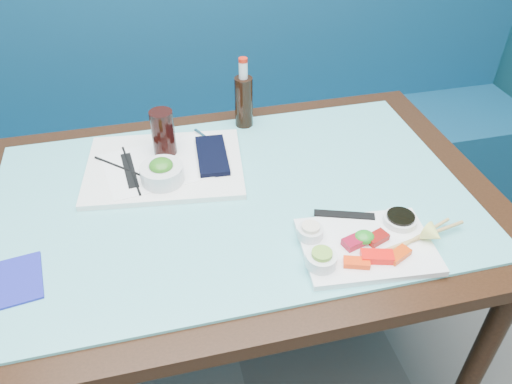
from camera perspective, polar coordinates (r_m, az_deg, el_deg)
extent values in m
cube|color=navy|center=(2.23, -6.26, 1.15)|extent=(3.00, 0.55, 0.45)
cube|color=navy|center=(2.18, -8.04, 14.59)|extent=(3.00, 0.12, 0.95)
cube|color=black|center=(1.32, -2.69, -1.36)|extent=(1.40, 0.90, 0.04)
cylinder|color=black|center=(1.59, 24.32, -16.70)|extent=(0.06, 0.06, 0.71)
cylinder|color=black|center=(1.89, -23.59, -5.76)|extent=(0.06, 0.06, 0.71)
cylinder|color=black|center=(2.00, 13.10, -0.18)|extent=(0.06, 0.06, 0.71)
cube|color=#63C1C6|center=(1.31, -2.72, -0.55)|extent=(1.22, 0.76, 0.01)
cube|color=white|center=(1.18, 12.55, -6.06)|extent=(0.32, 0.24, 0.02)
cube|color=#FF380A|center=(1.12, 11.42, -7.92)|extent=(0.06, 0.04, 0.01)
cube|color=#FF100A|center=(1.14, 13.66, -7.18)|extent=(0.08, 0.05, 0.02)
cube|color=#E43D09|center=(1.16, 15.99, -6.91)|extent=(0.07, 0.05, 0.01)
cube|color=maroon|center=(1.16, 11.21, -5.59)|extent=(0.06, 0.05, 0.02)
cube|color=maroon|center=(1.18, 13.66, -5.12)|extent=(0.06, 0.05, 0.02)
ellipsoid|color=#208A1F|center=(1.17, 12.27, -5.06)|extent=(0.05, 0.05, 0.03)
cylinder|color=white|center=(1.10, 7.47, -7.68)|extent=(0.09, 0.09, 0.03)
cylinder|color=#78B038|center=(1.09, 7.55, -6.99)|extent=(0.06, 0.06, 0.01)
cylinder|color=silver|center=(1.16, 6.22, -4.59)|extent=(0.06, 0.06, 0.02)
cylinder|color=beige|center=(1.15, 6.27, -3.98)|extent=(0.05, 0.05, 0.01)
cylinder|color=silver|center=(1.25, 16.14, -3.06)|extent=(0.10, 0.10, 0.02)
cylinder|color=black|center=(1.24, 16.23, -2.68)|extent=(0.07, 0.07, 0.01)
cone|color=#F3FD78|center=(1.20, 19.63, -4.61)|extent=(0.06, 0.06, 0.05)
cube|color=black|center=(1.24, 10.06, -2.56)|extent=(0.15, 0.07, 0.00)
cylinder|color=tan|center=(1.21, 17.66, -5.14)|extent=(0.23, 0.09, 0.01)
cylinder|color=tan|center=(1.21, 18.08, -5.04)|extent=(0.26, 0.06, 0.01)
cube|color=white|center=(1.42, -10.40, 2.90)|extent=(0.47, 0.37, 0.02)
cube|color=white|center=(1.41, -10.45, 3.20)|extent=(0.35, 0.27, 0.00)
cylinder|color=silver|center=(1.34, -10.67, 2.08)|extent=(0.14, 0.14, 0.05)
ellipsoid|color=#2D751B|center=(1.32, -10.81, 3.01)|extent=(0.07, 0.07, 0.03)
cylinder|color=black|center=(1.42, -10.56, 6.67)|extent=(0.08, 0.08, 0.13)
cube|color=black|center=(1.41, -5.05, 4.20)|extent=(0.09, 0.19, 0.01)
cylinder|color=white|center=(1.50, -5.95, 6.32)|extent=(0.05, 0.09, 0.01)
cylinder|color=black|center=(1.40, -14.42, 2.44)|extent=(0.18, 0.17, 0.01)
cylinder|color=black|center=(1.40, -14.10, 2.48)|extent=(0.04, 0.23, 0.01)
cube|color=black|center=(1.40, -14.25, 2.43)|extent=(0.04, 0.17, 0.00)
cylinder|color=black|center=(1.56, -1.41, 10.25)|extent=(0.06, 0.06, 0.16)
cylinder|color=silver|center=(1.51, -1.47, 13.76)|extent=(0.03, 0.03, 0.05)
cylinder|color=red|center=(1.50, -1.49, 14.84)|extent=(0.03, 0.03, 0.01)
cube|color=#1B1F95|center=(1.21, -26.55, -9.27)|extent=(0.16, 0.16, 0.01)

